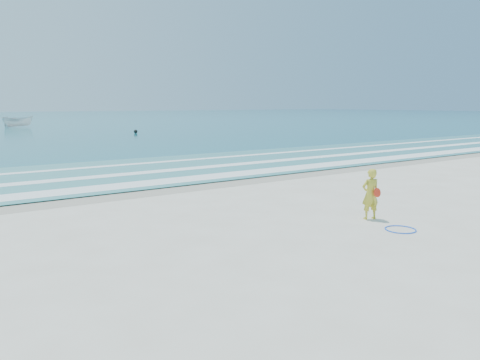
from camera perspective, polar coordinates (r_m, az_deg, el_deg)
ground at (r=11.69m, az=12.13°, el=-7.37°), size 400.00×400.00×0.00m
wet_sand at (r=18.82m, az=-8.31°, el=-0.93°), size 400.00×2.40×0.00m
shallow at (r=23.34m, az=-13.84°, el=0.98°), size 400.00×10.00×0.01m
foam_near at (r=19.96m, az=-9.99°, el=-0.24°), size 400.00×1.40×0.01m
foam_mid at (r=22.60m, az=-13.10°, el=0.76°), size 400.00×0.90×0.01m
foam_far at (r=25.66m, az=-15.87°, el=1.64°), size 400.00×0.60×0.01m
hoop at (r=13.17m, az=18.98°, el=-5.72°), size 0.99×0.99×0.03m
boat at (r=73.44m, az=-25.45°, el=6.47°), size 4.40×3.13×1.59m
buoy at (r=53.63m, az=-12.61°, el=5.80°), size 0.42×0.42×0.42m
woman at (r=13.97m, az=15.61°, el=-1.66°), size 0.62×0.50×1.48m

